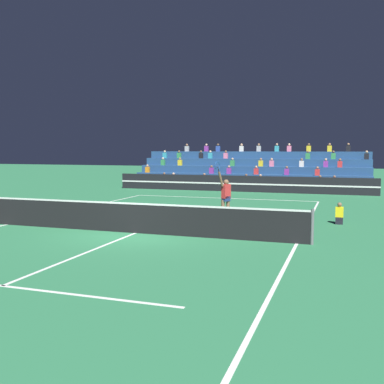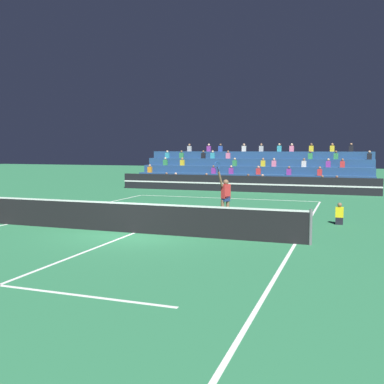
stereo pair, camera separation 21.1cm
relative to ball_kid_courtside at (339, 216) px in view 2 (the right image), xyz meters
name	(u,v)px [view 2 (the right image)]	position (x,y,z in m)	size (l,w,h in m)	color
ground_plane	(134,233)	(-6.69, -4.33, -0.33)	(120.00, 120.00, 0.00)	#2D7A4C
court_lines	(134,233)	(-6.69, -4.33, -0.33)	(11.10, 23.90, 0.01)	white
tennis_net	(134,218)	(-6.69, -4.33, 0.21)	(12.00, 0.10, 1.10)	slate
sponsor_banner_wall	(242,184)	(-6.69, 12.05, 0.22)	(18.00, 0.26, 1.10)	black
bleacher_stand	(253,174)	(-6.69, 15.85, 0.69)	(17.41, 4.75, 3.38)	navy
ball_kid_courtside	(339,216)	(0.00, 0.00, 0.00)	(0.30, 0.36, 0.84)	black
tennis_player	(225,198)	(-4.33, -0.98, 0.66)	(0.57, 0.92, 2.48)	brown
tennis_ball	(138,207)	(-9.60, 1.80, -0.30)	(0.07, 0.07, 0.07)	#C6DB33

